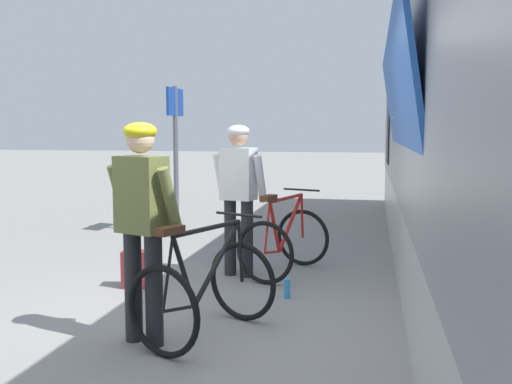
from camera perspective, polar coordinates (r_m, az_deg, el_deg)
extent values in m
plane|color=gray|center=(4.91, -4.97, -14.07)|extent=(80.00, 80.00, 0.00)
cube|color=#2356B2|center=(6.04, 14.26, 6.97)|extent=(0.31, 5.08, 1.69)
cube|color=black|center=(7.58, 13.73, 10.20)|extent=(0.04, 1.10, 0.80)
cube|color=black|center=(10.70, 13.20, 9.00)|extent=(0.03, 1.10, 2.29)
cylinder|color=#232328|center=(4.74, -12.21, -9.21)|extent=(0.14, 0.14, 0.90)
cylinder|color=#232328|center=(4.60, -10.19, -9.66)|extent=(0.14, 0.14, 0.90)
cube|color=olive|center=(4.53, -11.41, -0.25)|extent=(0.44, 0.35, 0.60)
cylinder|color=olive|center=(4.74, -13.38, -0.62)|extent=(0.17, 0.27, 0.56)
cylinder|color=olive|center=(4.39, -8.55, -1.05)|extent=(0.17, 0.27, 0.56)
sphere|color=beige|center=(4.50, -11.53, 5.20)|extent=(0.22, 0.22, 0.22)
ellipsoid|color=yellow|center=(4.50, -11.55, 5.97)|extent=(0.33, 0.34, 0.14)
cylinder|color=#232328|center=(6.70, -2.60, -4.55)|extent=(0.14, 0.14, 0.90)
cylinder|color=#232328|center=(6.60, -0.90, -4.70)|extent=(0.14, 0.14, 0.90)
cube|color=white|center=(6.55, -1.78, 1.83)|extent=(0.43, 0.32, 0.60)
cylinder|color=white|center=(6.71, -3.61, 1.50)|extent=(0.15, 0.27, 0.56)
cylinder|color=white|center=(6.48, 0.44, 1.34)|extent=(0.15, 0.27, 0.56)
sphere|color=tan|center=(6.53, -1.79, 5.60)|extent=(0.22, 0.22, 0.22)
ellipsoid|color=white|center=(6.53, -1.79, 6.13)|extent=(0.31, 0.33, 0.14)
torus|color=black|center=(5.14, -1.41, -8.96)|extent=(0.68, 0.32, 0.71)
torus|color=black|center=(4.38, -9.31, -11.74)|extent=(0.68, 0.32, 0.71)
cylinder|color=black|center=(4.80, -3.90, -7.00)|extent=(0.29, 0.61, 0.63)
cylinder|color=black|center=(4.65, -4.82, -3.65)|extent=(0.36, 0.80, 0.04)
cylinder|color=black|center=(4.48, -7.26, -7.99)|extent=(0.14, 0.27, 0.62)
cylinder|color=black|center=(4.51, -7.73, -11.53)|extent=(0.16, 0.34, 0.08)
cylinder|color=black|center=(4.35, -8.83, -8.10)|extent=(0.08, 0.14, 0.56)
cylinder|color=black|center=(5.05, -1.58, -6.01)|extent=(0.06, 0.09, 0.55)
cylinder|color=black|center=(4.97, -1.76, -2.28)|extent=(0.45, 0.21, 0.02)
cube|color=#4C2D19|center=(4.30, -8.63, -3.83)|extent=(0.18, 0.26, 0.06)
torus|color=black|center=(7.20, 4.71, -4.58)|extent=(0.69, 0.26, 0.71)
torus|color=black|center=(6.30, 0.88, -6.11)|extent=(0.69, 0.26, 0.71)
cylinder|color=red|center=(6.84, 3.50, -3.03)|extent=(0.23, 0.63, 0.63)
cylinder|color=red|center=(6.69, 3.08, -0.62)|extent=(0.29, 0.82, 0.04)
cylinder|color=red|center=(6.46, 1.88, -3.56)|extent=(0.12, 0.27, 0.62)
cylinder|color=red|center=(6.46, 1.63, -6.05)|extent=(0.13, 0.35, 0.08)
cylinder|color=red|center=(6.30, 1.14, -3.57)|extent=(0.07, 0.14, 0.56)
cylinder|color=red|center=(7.13, 4.64, -2.44)|extent=(0.05, 0.09, 0.55)
cylinder|color=black|center=(7.06, 4.58, 0.22)|extent=(0.47, 0.17, 0.02)
cube|color=#4C2D19|center=(6.28, 1.28, -0.60)|extent=(0.17, 0.26, 0.06)
cube|color=maroon|center=(6.36, -11.99, -7.56)|extent=(0.31, 0.23, 0.40)
cylinder|color=#338CCC|center=(5.86, 3.14, -9.65)|extent=(0.06, 0.06, 0.20)
cylinder|color=#595B60|center=(9.31, -8.03, 3.07)|extent=(0.08, 0.08, 2.40)
cube|color=#193F99|center=(9.31, -8.12, 8.92)|extent=(0.04, 0.70, 0.44)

